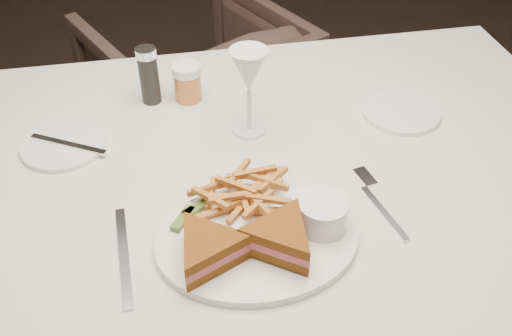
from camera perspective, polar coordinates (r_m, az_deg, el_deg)
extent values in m
plane|color=black|center=(1.86, 8.36, -10.20)|extent=(5.00, 5.00, 0.00)
cube|color=silver|center=(1.30, -0.47, -12.95)|extent=(1.39, 0.94, 0.75)
imported|color=#433029|center=(2.06, -5.92, 8.08)|extent=(0.82, 0.80, 0.65)
ellipsoid|color=white|center=(0.90, 0.10, -7.17)|extent=(0.33, 0.26, 0.01)
cube|color=silver|center=(0.91, -13.06, -8.52)|extent=(0.02, 0.21, 0.00)
cylinder|color=white|center=(1.14, -18.66, 2.24)|extent=(0.16, 0.16, 0.01)
cylinder|color=white|center=(1.21, 14.26, 5.48)|extent=(0.16, 0.16, 0.01)
cylinder|color=black|center=(1.20, -10.66, 9.07)|extent=(0.04, 0.04, 0.12)
cylinder|color=#C66F2F|center=(1.21, -6.87, 8.47)|extent=(0.06, 0.06, 0.08)
cube|color=#476A25|center=(0.94, -5.91, -4.00)|extent=(0.05, 0.04, 0.01)
cube|color=#476A25|center=(0.92, -7.32, -5.05)|extent=(0.05, 0.05, 0.01)
cylinder|color=white|center=(0.90, 6.65, -4.57)|extent=(0.08, 0.08, 0.05)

